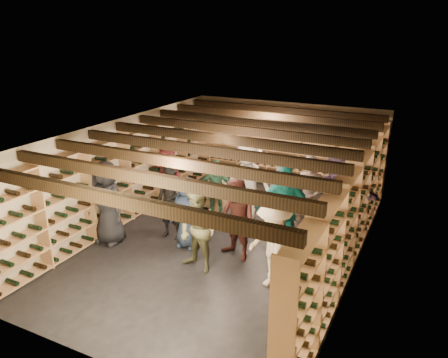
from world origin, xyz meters
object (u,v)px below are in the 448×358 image
person_4 (283,210)px  person_10 (215,190)px  crate_loose (340,204)px  person_3 (273,245)px  person_9 (248,181)px  person_2 (198,231)px  person_7 (309,198)px  person_6 (187,213)px  crate_stack_right (304,204)px  person_0 (107,203)px  crate_stack_left (215,196)px  person_5 (167,176)px  person_11 (336,195)px  person_8 (237,220)px  person_12 (282,200)px  person_1 (171,201)px

person_4 → person_10: bearing=132.3°
crate_loose → person_3: bearing=-94.3°
crate_loose → person_9: 2.65m
person_2 → person_10: (-0.79, 2.21, -0.07)m
person_7 → crate_loose: bearing=74.6°
crate_loose → person_6: person_6 is taller
person_9 → person_10: bearing=-152.1°
crate_stack_right → person_10: size_ratio=0.35×
person_0 → crate_stack_left: bearing=65.8°
person_4 → person_10: 2.17m
person_0 → person_5: 2.28m
person_0 → person_7: size_ratio=0.98×
person_11 → person_0: bearing=-162.7°
person_6 → crate_loose: bearing=52.1°
crate_stack_left → person_8: (1.46, -1.86, 0.41)m
person_5 → person_12: size_ratio=0.97×
crate_stack_left → crate_loose: (2.75, 1.65, -0.34)m
person_1 → crate_stack_right: bearing=45.4°
crate_loose → person_10: (-2.55, -2.02, 0.65)m
crate_loose → person_1: person_1 is taller
person_6 → person_4: bearing=14.8°
person_1 → person_8: person_1 is taller
person_0 → person_10: 2.56m
crate_stack_right → person_3: 3.42m
crate_stack_left → person_5: size_ratio=0.54×
crate_stack_left → person_2: person_2 is taller
crate_loose → person_3: size_ratio=0.31×
person_10 → person_9: bearing=5.1°
person_0 → person_6: bearing=24.0°
person_10 → person_11: 2.76m
person_11 → crate_stack_left: bearing=167.1°
person_0 → person_10: bearing=57.8°
person_2 → person_1: bearing=155.2°
person_0 → person_8: 2.80m
crate_stack_right → person_10: bearing=-146.2°
person_0 → person_12: 3.75m
person_4 → person_7: 0.92m
person_5 → person_12: 3.18m
crate_loose → person_10: bearing=-141.6°
crate_stack_left → crate_stack_right: (2.03, 0.85, -0.17)m
person_6 → person_10: size_ratio=1.03×
person_3 → person_10: 3.09m
person_6 → person_5: bearing=130.5°
crate_stack_right → person_8: bearing=-102.0°
crate_stack_left → person_11: 2.98m
person_0 → person_11: bearing=33.5°
crate_loose → person_12: person_12 is taller
crate_stack_right → person_3: person_3 is taller
crate_loose → person_4: 3.08m
person_4 → person_8: 0.96m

